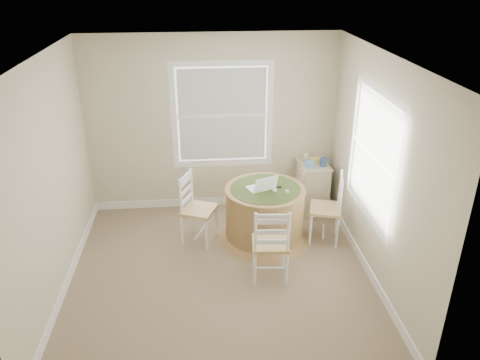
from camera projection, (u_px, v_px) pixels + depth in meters
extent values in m
cube|color=#7B6D4E|center=(220.00, 274.00, 5.70)|extent=(3.60, 3.60, 0.02)
cube|color=white|center=(215.00, 56.00, 4.58)|extent=(3.60, 3.60, 0.02)
cube|color=beige|center=(212.00, 125.00, 6.77)|extent=(3.60, 0.02, 2.60)
cube|color=beige|center=(230.00, 278.00, 3.51)|extent=(3.60, 0.02, 2.60)
cube|color=beige|center=(49.00, 184.00, 4.99)|extent=(0.02, 3.60, 2.60)
cube|color=beige|center=(378.00, 171.00, 5.29)|extent=(0.02, 3.60, 2.60)
cube|color=white|center=(214.00, 201.00, 7.28)|extent=(3.60, 0.02, 0.12)
cube|color=white|center=(69.00, 278.00, 5.52)|extent=(0.02, 3.60, 0.12)
cube|color=white|center=(364.00, 262.00, 5.81)|extent=(0.02, 3.60, 0.12)
cylinder|color=#9B8045|center=(265.00, 212.00, 6.25)|extent=(1.04, 1.04, 0.68)
cone|color=#9B8045|center=(264.00, 236.00, 6.41)|extent=(1.24, 1.24, 0.08)
cylinder|color=#9B8045|center=(265.00, 190.00, 6.11)|extent=(1.06, 1.06, 0.03)
cylinder|color=#405123|center=(265.00, 189.00, 6.10)|extent=(0.92, 0.92, 0.01)
cone|color=#405123|center=(265.00, 193.00, 6.13)|extent=(1.02, 1.02, 0.10)
cube|color=white|center=(260.00, 188.00, 6.12)|extent=(0.39, 0.34, 0.02)
cube|color=silver|center=(260.00, 187.00, 6.11)|extent=(0.30, 0.22, 0.00)
cube|color=black|center=(266.00, 184.00, 5.96)|extent=(0.33, 0.19, 0.21)
ellipsoid|color=white|center=(274.00, 190.00, 6.04)|extent=(0.06, 0.10, 0.03)
cube|color=#B7BABF|center=(287.00, 192.00, 6.02)|extent=(0.05, 0.09, 0.02)
cube|color=black|center=(279.00, 187.00, 6.13)|extent=(0.06, 0.05, 0.02)
cube|color=beige|center=(312.00, 187.00, 7.04)|extent=(0.42, 0.55, 0.73)
cube|color=beige|center=(314.00, 164.00, 6.88)|extent=(0.45, 0.58, 0.02)
cube|color=beige|center=(299.00, 201.00, 7.10)|extent=(0.03, 0.45, 0.16)
cube|color=beige|center=(300.00, 188.00, 7.01)|extent=(0.03, 0.45, 0.16)
cube|color=beige|center=(300.00, 175.00, 6.92)|extent=(0.03, 0.45, 0.16)
cube|color=#528BBC|center=(310.00, 164.00, 6.74)|extent=(0.13, 0.13, 0.10)
cube|color=#EED354|center=(315.00, 160.00, 6.91)|extent=(0.15, 0.11, 0.06)
cube|color=#2E4F8C|center=(323.00, 162.00, 6.78)|extent=(0.08, 0.08, 0.12)
cylinder|color=beige|center=(306.00, 157.00, 6.99)|extent=(0.07, 0.07, 0.09)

